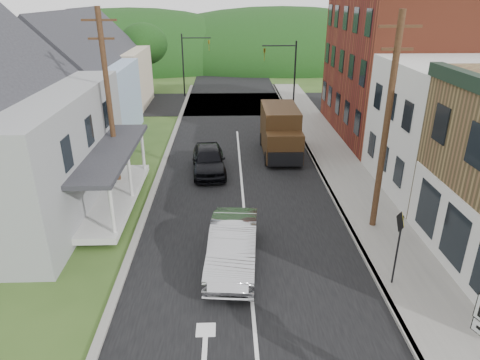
{
  "coord_description": "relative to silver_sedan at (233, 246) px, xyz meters",
  "views": [
    {
      "loc": [
        -0.78,
        -12.8,
        9.48
      ],
      "look_at": [
        -0.24,
        3.89,
        2.2
      ],
      "focal_mm": 32.0,
      "sensor_mm": 36.0,
      "label": 1
    }
  ],
  "objects": [
    {
      "name": "ground",
      "position": [
        0.6,
        -0.88,
        -0.82
      ],
      "size": [
        120.0,
        120.0,
        0.0
      ],
      "primitive_type": "plane",
      "color": "#2D4719",
      "rests_on": "ground"
    },
    {
      "name": "road",
      "position": [
        0.6,
        9.12,
        -0.82
      ],
      "size": [
        9.0,
        90.0,
        0.02
      ],
      "primitive_type": "cube",
      "color": "black",
      "rests_on": "ground"
    },
    {
      "name": "cross_road",
      "position": [
        0.6,
        26.12,
        -0.82
      ],
      "size": [
        60.0,
        9.0,
        0.02
      ],
      "primitive_type": "cube",
      "color": "black",
      "rests_on": "ground"
    },
    {
      "name": "sidewalk_right",
      "position": [
        6.5,
        7.12,
        -0.74
      ],
      "size": [
        2.8,
        55.0,
        0.15
      ],
      "primitive_type": "cube",
      "color": "slate",
      "rests_on": "ground"
    },
    {
      "name": "curb_right",
      "position": [
        5.15,
        7.12,
        -0.74
      ],
      "size": [
        0.2,
        55.0,
        0.15
      ],
      "primitive_type": "cube",
      "color": "slate",
      "rests_on": "ground"
    },
    {
      "name": "curb_left",
      "position": [
        -4.05,
        7.12,
        -0.76
      ],
      "size": [
        0.3,
        55.0,
        0.12
      ],
      "primitive_type": "cube",
      "color": "slate",
      "rests_on": "ground"
    },
    {
      "name": "storefront_white",
      "position": [
        11.9,
        6.62,
        2.43
      ],
      "size": [
        8.0,
        7.0,
        6.5
      ],
      "primitive_type": "cube",
      "color": "silver",
      "rests_on": "ground"
    },
    {
      "name": "storefront_red",
      "position": [
        11.9,
        16.12,
        4.18
      ],
      "size": [
        8.0,
        12.0,
        10.0
      ],
      "primitive_type": "cube",
      "color": "maroon",
      "rests_on": "ground"
    },
    {
      "name": "house_blue",
      "position": [
        -10.4,
        16.12,
        2.87
      ],
      "size": [
        7.14,
        8.16,
        7.28
      ],
      "color": "#98B2CF",
      "rests_on": "ground"
    },
    {
      "name": "house_cream",
      "position": [
        -10.9,
        25.12,
        2.87
      ],
      "size": [
        7.14,
        8.16,
        7.28
      ],
      "color": "beige",
      "rests_on": "ground"
    },
    {
      "name": "utility_pole_right",
      "position": [
        6.2,
        2.62,
        3.84
      ],
      "size": [
        1.6,
        0.26,
        9.0
      ],
      "color": "#472D19",
      "rests_on": "ground"
    },
    {
      "name": "utility_pole_left",
      "position": [
        -5.9,
        7.12,
        3.84
      ],
      "size": [
        1.6,
        0.26,
        9.0
      ],
      "color": "#472D19",
      "rests_on": "ground"
    },
    {
      "name": "traffic_signal_right",
      "position": [
        4.9,
        22.62,
        2.94
      ],
      "size": [
        2.87,
        0.2,
        6.0
      ],
      "color": "black",
      "rests_on": "ground"
    },
    {
      "name": "traffic_signal_left",
      "position": [
        -3.7,
        29.62,
        2.94
      ],
      "size": [
        2.87,
        0.2,
        6.0
      ],
      "color": "black",
      "rests_on": "ground"
    },
    {
      "name": "tree_left_d",
      "position": [
        -8.4,
        31.12,
        4.07
      ],
      "size": [
        4.8,
        4.8,
        6.94
      ],
      "color": "#382616",
      "rests_on": "ground"
    },
    {
      "name": "forested_ridge",
      "position": [
        0.6,
        54.12,
        -0.82
      ],
      "size": [
        90.0,
        30.0,
        16.0
      ],
      "primitive_type": "ellipsoid",
      "color": "black",
      "rests_on": "ground"
    },
    {
      "name": "silver_sedan",
      "position": [
        0.0,
        0.0,
        0.0
      ],
      "size": [
        2.15,
        5.1,
        1.64
      ],
      "primitive_type": "imported",
      "rotation": [
        0.0,
        0.0,
        -0.08
      ],
      "color": "#A7A6AB",
      "rests_on": "ground"
    },
    {
      "name": "dark_sedan",
      "position": [
        -1.23,
        9.24,
        -0.05
      ],
      "size": [
        2.17,
        4.67,
        1.55
      ],
      "primitive_type": "imported",
      "rotation": [
        0.0,
        0.0,
        0.08
      ],
      "color": "black",
      "rests_on": "ground"
    },
    {
      "name": "delivery_van",
      "position": [
        3.2,
        12.08,
        0.7
      ],
      "size": [
        2.24,
        5.37,
        3.0
      ],
      "rotation": [
        0.0,
        0.0,
        -0.0
      ],
      "color": "#331F0E",
      "rests_on": "ground"
    },
    {
      "name": "warning_sign",
      "position": [
        5.55,
        -1.49,
        1.14
      ],
      "size": [
        0.14,
        0.78,
        2.83
      ],
      "rotation": [
        0.0,
        0.0,
        -0.07
      ],
      "color": "black",
      "rests_on": "sidewalk_right"
    }
  ]
}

